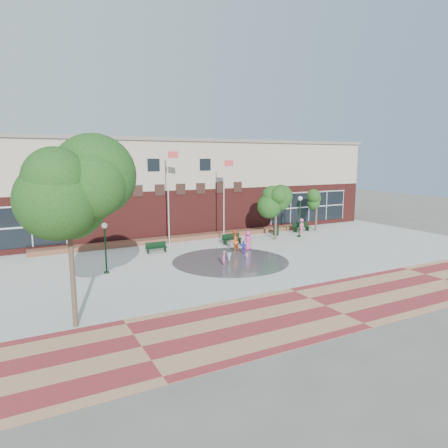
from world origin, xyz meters
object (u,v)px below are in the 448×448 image
bench_left (157,250)px  child_splash (224,258)px  tree_big_left (68,197)px  flagpole_right (224,194)px  trash_can (276,231)px  flagpole_left (169,191)px

bench_left → child_splash: child_splash is taller
child_splash → tree_big_left: bearing=-11.6°
flagpole_right → child_splash: (-3.79, -7.07, -3.73)m
trash_can → bench_left: bearing=-173.2°
flagpole_left → flagpole_right: bearing=15.0°
bench_left → trash_can: size_ratio=1.78×
bench_left → flagpole_right: bearing=9.3°
trash_can → tree_big_left: (-20.12, -13.23, 5.30)m
trash_can → flagpole_right: bearing=-176.8°
flagpole_left → child_splash: bearing=-58.2°
trash_can → child_splash: child_splash is taller
child_splash → bench_left: bearing=-104.7°
tree_big_left → child_splash: tree_big_left is taller
trash_can → child_splash: size_ratio=0.87×
flagpole_right → tree_big_left: size_ratio=0.95×
child_splash → flagpole_left: bearing=-123.0°
flagpole_right → tree_big_left: (-14.30, -12.90, 1.50)m
flagpole_left → tree_big_left: bearing=-100.5°
child_splash → flagpole_right: bearing=-158.8°
flagpole_right → bench_left: flagpole_right is taller
flagpole_left → trash_can: bearing=21.7°
trash_can → child_splash: 12.12m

